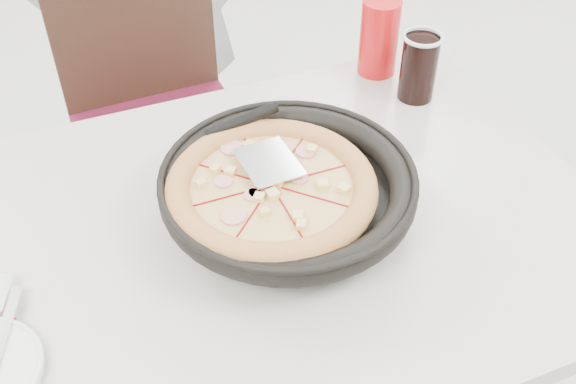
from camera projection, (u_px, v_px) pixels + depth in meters
name	position (u px, v px, depth m)	size (l,w,h in m)	color
floor	(228.00, 295.00, 1.94)	(7.00, 7.00, 0.00)	#AFAFAA
main_table	(248.00, 365.00, 1.33)	(1.20, 0.80, 0.75)	beige
chair_far	(164.00, 131.00, 1.73)	(0.42, 0.42, 0.95)	black
trivet	(263.00, 212.00, 1.08)	(0.12, 0.12, 0.04)	black
pizza_pan	(288.00, 196.00, 1.08)	(0.36, 0.36, 0.01)	black
pizza	(272.00, 195.00, 1.05)	(0.31, 0.31, 0.02)	#C17D3C
pizza_server	(269.00, 162.00, 1.06)	(0.08, 0.11, 0.00)	white
fork	(4.00, 331.00, 0.91)	(0.01, 0.15, 0.00)	white
cola_glass	(418.00, 69.00, 1.32)	(0.07, 0.07, 0.13)	black
red_cup	(379.00, 37.00, 1.38)	(0.08, 0.08, 0.16)	red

